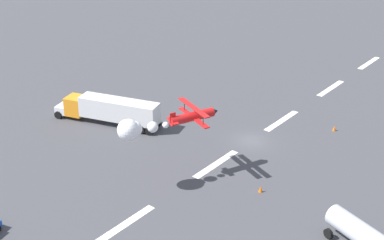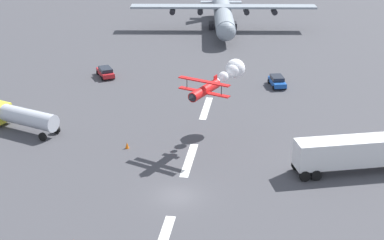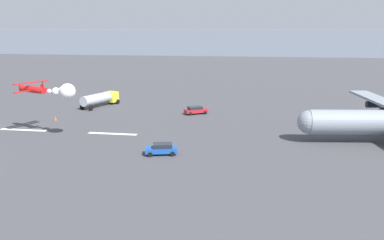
# 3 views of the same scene
# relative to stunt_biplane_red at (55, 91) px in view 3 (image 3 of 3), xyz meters

# --- Properties ---
(runway_stripe_3) EXTENTS (8.00, 0.90, 0.01)m
(runway_stripe_3) POSITION_rel_stunt_biplane_red_xyz_m (-7.81, 3.07, -7.17)
(runway_stripe_3) COLOR white
(runway_stripe_3) RESTS_ON ground
(runway_stripe_4) EXTENTS (8.00, 0.90, 0.01)m
(runway_stripe_4) POSITION_rel_stunt_biplane_red_xyz_m (7.52, 3.07, -7.17)
(runway_stripe_4) COLOR white
(runway_stripe_4) RESTS_ON ground
(mountain_ridge_distant) EXTENTS (396.00, 16.00, 15.29)m
(mountain_ridge_distant) POSITION_rel_stunt_biplane_red_xyz_m (-15.48, 190.68, 0.47)
(mountain_ridge_distant) COLOR gray
(mountain_ridge_distant) RESTS_ON ground
(stunt_biplane_red) EXTENTS (11.66, 6.94, 2.32)m
(stunt_biplane_red) POSITION_rel_stunt_biplane_red_xyz_m (0.00, 0.00, 0.00)
(stunt_biplane_red) COLOR red
(fuel_tanker_truck) EXTENTS (5.76, 10.04, 2.90)m
(fuel_tanker_truck) POSITION_rel_stunt_biplane_red_xyz_m (-2.82, 24.22, -5.43)
(fuel_tanker_truck) COLOR yellow
(fuel_tanker_truck) RESTS_ON ground
(followme_car_yellow) EXTENTS (4.47, 2.85, 1.52)m
(followme_car_yellow) POSITION_rel_stunt_biplane_red_xyz_m (17.72, -6.18, -6.37)
(followme_car_yellow) COLOR #194CA5
(followme_car_yellow) RESTS_ON ground
(airport_staff_sedan) EXTENTS (4.73, 3.82, 1.52)m
(airport_staff_sedan) POSITION_rel_stunt_biplane_red_xyz_m (18.33, 19.96, -6.36)
(airport_staff_sedan) COLOR #B21E23
(airport_staff_sedan) RESTS_ON ground
(traffic_cone_far) EXTENTS (0.44, 0.44, 0.75)m
(traffic_cone_far) POSITION_rel_stunt_biplane_red_xyz_m (-5.96, 10.44, -6.80)
(traffic_cone_far) COLOR orange
(traffic_cone_far) RESTS_ON ground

